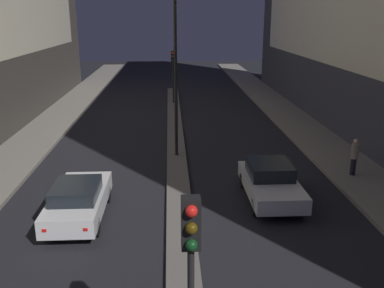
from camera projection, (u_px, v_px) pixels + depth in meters
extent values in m
cube|color=#66605B|center=(176.00, 145.00, 24.14)|extent=(0.99, 38.05, 0.14)
cube|color=black|center=(191.00, 223.00, 6.95)|extent=(0.32, 0.28, 0.90)
sphere|color=red|center=(191.00, 211.00, 6.69)|extent=(0.20, 0.20, 0.20)
sphere|color=#4C380A|center=(191.00, 228.00, 6.78)|extent=(0.20, 0.20, 0.20)
sphere|color=#0F3D19|center=(191.00, 245.00, 6.87)|extent=(0.20, 0.20, 0.20)
cylinder|color=black|center=(173.00, 83.00, 34.87)|extent=(0.12, 0.12, 3.31)
cube|color=black|center=(173.00, 57.00, 34.26)|extent=(0.32, 0.28, 0.90)
sphere|color=red|center=(173.00, 53.00, 34.00)|extent=(0.20, 0.20, 0.20)
sphere|color=#4C380A|center=(173.00, 57.00, 34.08)|extent=(0.20, 0.20, 0.20)
sphere|color=#0F3D19|center=(173.00, 61.00, 34.17)|extent=(0.20, 0.20, 0.20)
cylinder|color=black|center=(176.00, 71.00, 21.00)|extent=(0.16, 0.16, 8.66)
cube|color=silver|center=(79.00, 202.00, 15.48)|extent=(1.82, 4.39, 0.65)
cube|color=black|center=(76.00, 191.00, 15.00)|extent=(1.55, 1.97, 0.48)
cube|color=red|center=(44.00, 230.00, 13.34)|extent=(0.14, 0.04, 0.10)
cube|color=red|center=(85.00, 229.00, 13.41)|extent=(0.14, 0.04, 0.10)
cylinder|color=black|center=(66.00, 195.00, 16.83)|extent=(0.22, 0.64, 0.64)
cylinder|color=black|center=(107.00, 194.00, 16.92)|extent=(0.22, 0.64, 0.64)
cylinder|color=black|center=(47.00, 228.00, 14.24)|extent=(0.22, 0.64, 0.64)
cylinder|color=black|center=(96.00, 227.00, 14.32)|extent=(0.22, 0.64, 0.64)
cube|color=silver|center=(271.00, 185.00, 17.02)|extent=(1.95, 4.28, 0.60)
cube|color=black|center=(270.00, 169.00, 17.16)|extent=(1.66, 1.93, 0.55)
cube|color=red|center=(245.00, 167.00, 19.02)|extent=(0.14, 0.04, 0.10)
cube|color=red|center=(275.00, 166.00, 19.09)|extent=(0.14, 0.04, 0.10)
cylinder|color=black|center=(243.00, 180.00, 18.33)|extent=(0.22, 0.64, 0.64)
cylinder|color=black|center=(283.00, 180.00, 18.42)|extent=(0.22, 0.64, 0.64)
cylinder|color=black|center=(255.00, 207.00, 15.80)|extent=(0.22, 0.64, 0.64)
cylinder|color=black|center=(301.00, 206.00, 15.88)|extent=(0.22, 0.64, 0.64)
cylinder|color=black|center=(353.00, 166.00, 19.29)|extent=(0.24, 0.24, 0.78)
cylinder|color=gray|center=(355.00, 151.00, 19.07)|extent=(0.32, 0.32, 0.69)
sphere|color=beige|center=(356.00, 141.00, 18.94)|extent=(0.22, 0.22, 0.22)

